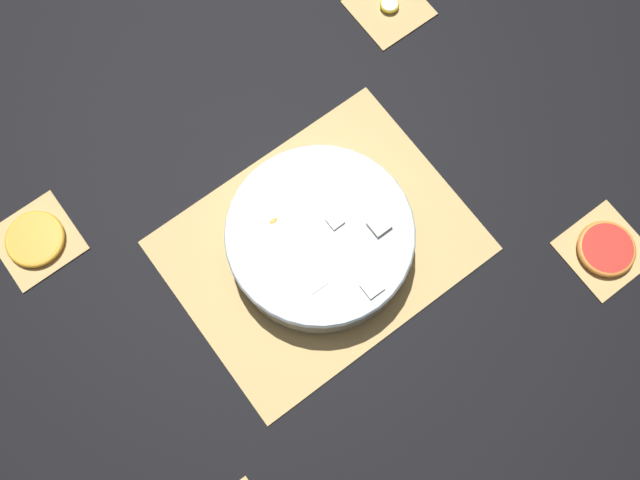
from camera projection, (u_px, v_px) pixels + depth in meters
The scene contains 9 objects.
ground_plane at pixel (320, 246), 1.17m from camera, with size 6.00×6.00×0.00m, color black.
bamboo_mat_center at pixel (320, 245), 1.17m from camera, with size 0.45×0.35×0.01m.
coaster_mat_near_right at pixel (604, 250), 1.17m from camera, with size 0.12×0.12×0.01m.
coaster_mat_far_left at pixel (37, 241), 1.17m from camera, with size 0.12×0.12×0.01m.
coaster_mat_far_right at pixel (389, 7), 1.29m from camera, with size 0.12×0.12×0.01m.
fruit_salad_bowl at pixel (321, 238), 1.13m from camera, with size 0.29×0.29×0.08m.
orange_slice_whole at pixel (35, 239), 1.17m from camera, with size 0.09×0.09×0.01m.
banana_coin_single at pixel (389, 5), 1.29m from camera, with size 0.03×0.03×0.01m.
grapefruit_slice at pixel (607, 249), 1.16m from camera, with size 0.09×0.09×0.01m.
Camera 1 is at (-0.19, -0.26, 1.13)m, focal length 42.00 mm.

